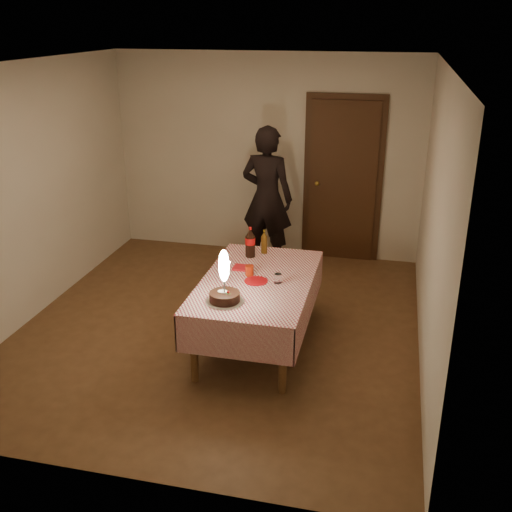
# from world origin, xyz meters

# --- Properties ---
(ground) EXTENTS (4.00, 4.50, 0.01)m
(ground) POSITION_xyz_m (0.00, 0.00, 0.00)
(ground) COLOR brown
(ground) RESTS_ON ground
(room_shell) EXTENTS (4.04, 4.54, 2.62)m
(room_shell) POSITION_xyz_m (0.03, 0.08, 1.65)
(room_shell) COLOR beige
(room_shell) RESTS_ON ground
(dining_table) EXTENTS (1.02, 1.72, 0.69)m
(dining_table) POSITION_xyz_m (0.46, -0.26, 0.60)
(dining_table) COLOR brown
(dining_table) RESTS_ON ground
(birthday_cake) EXTENTS (0.33, 0.33, 0.48)m
(birthday_cake) POSITION_xyz_m (0.29, -0.77, 0.82)
(birthday_cake) COLOR white
(birthday_cake) RESTS_ON dining_table
(red_plate) EXTENTS (0.22, 0.22, 0.01)m
(red_plate) POSITION_xyz_m (0.45, -0.30, 0.70)
(red_plate) COLOR #A80B11
(red_plate) RESTS_ON dining_table
(red_cup) EXTENTS (0.08, 0.08, 0.10)m
(red_cup) POSITION_xyz_m (0.36, -0.18, 0.74)
(red_cup) COLOR #A6260B
(red_cup) RESTS_ON dining_table
(clear_cup) EXTENTS (0.07, 0.07, 0.09)m
(clear_cup) POSITION_xyz_m (0.66, -0.28, 0.74)
(clear_cup) COLOR white
(clear_cup) RESTS_ON dining_table
(napkin_stack) EXTENTS (0.15, 0.15, 0.02)m
(napkin_stack) POSITION_xyz_m (0.24, -0.03, 0.70)
(napkin_stack) COLOR #B2141C
(napkin_stack) RESTS_ON dining_table
(cola_bottle) EXTENTS (0.10, 0.10, 0.32)m
(cola_bottle) POSITION_xyz_m (0.26, 0.29, 0.85)
(cola_bottle) COLOR black
(cola_bottle) RESTS_ON dining_table
(amber_bottle_left) EXTENTS (0.06, 0.06, 0.26)m
(amber_bottle_left) POSITION_xyz_m (0.37, 0.42, 0.81)
(amber_bottle_left) COLOR #58370F
(amber_bottle_left) RESTS_ON dining_table
(photographer) EXTENTS (0.71, 0.53, 1.79)m
(photographer) POSITION_xyz_m (0.12, 1.73, 0.90)
(photographer) COLOR black
(photographer) RESTS_ON ground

